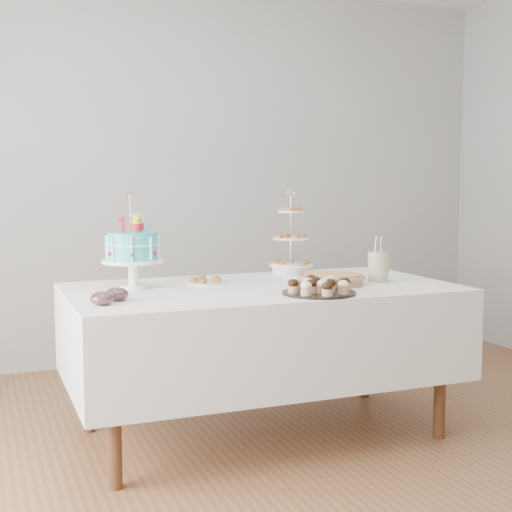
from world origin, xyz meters
name	(u,v)px	position (x,y,z in m)	size (l,w,h in m)	color
floor	(286,455)	(0.00, 0.00, 0.00)	(5.00, 5.00, 0.00)	brown
walls	(287,169)	(0.00, 0.00, 1.35)	(5.04, 4.04, 2.70)	#949698
table	(262,331)	(0.00, 0.30, 0.54)	(1.92, 1.02, 0.77)	white
birthday_cake	(133,262)	(-0.61, 0.47, 0.90)	(0.31, 0.31, 0.47)	white
cupcake_tray	(319,286)	(0.15, -0.03, 0.81)	(0.35, 0.35, 0.08)	black
pie	(331,278)	(0.35, 0.22, 0.80)	(0.35, 0.35, 0.05)	tan
tiered_stand	(291,239)	(0.32, 0.66, 0.97)	(0.25, 0.25, 0.48)	silver
plate_stack	(287,269)	(0.29, 0.64, 0.80)	(0.17, 0.17, 0.07)	white
pastry_plate	(207,281)	(-0.23, 0.49, 0.78)	(0.22, 0.22, 0.03)	white
jam_bowl_a	(102,299)	(-0.84, 0.04, 0.80)	(0.10, 0.10, 0.06)	silver
jam_bowl_b	(117,294)	(-0.76, 0.13, 0.80)	(0.10, 0.10, 0.06)	silver
utensil_pitcher	(378,265)	(0.63, 0.23, 0.86)	(0.11, 0.11, 0.24)	beige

